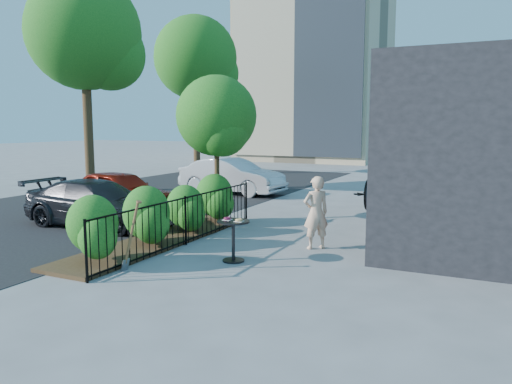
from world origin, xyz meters
The scene contains 14 objects.
ground centered at (0.00, 0.00, 0.00)m, with size 120.00×120.00×0.00m, color gray.
fence centered at (-1.50, 0.00, 0.56)m, with size 0.05×6.05×1.10m.
planting_bed centered at (-2.20, 0.00, 0.04)m, with size 1.30×6.00×0.08m, color #382616.
shrubs centered at (-2.10, 0.10, 0.70)m, with size 1.10×5.60×1.24m.
patio_tree centered at (-2.24, 2.76, 2.76)m, with size 2.20×2.20×3.94m.
street centered at (-7.00, 3.00, 0.00)m, with size 9.00×30.00×0.01m, color black.
street_tree_near centered at (-9.94, 5.96, 5.92)m, with size 4.40×4.40×8.28m.
street_tree_far centered at (-9.94, 13.96, 5.92)m, with size 4.40×4.40×8.28m.
cafe_table centered at (0.09, -0.74, 0.56)m, with size 0.64×0.64×0.86m.
woman centered at (1.21, 0.92, 0.79)m, with size 0.57×0.38×1.57m, color beige.
shovel centered at (-1.25, -2.16, 0.60)m, with size 0.46×0.18×1.36m.
car_red centered at (-5.65, 2.66, 0.65)m, with size 1.52×3.79×1.29m, color maroon.
car_silver centered at (-4.53, 7.82, 0.69)m, with size 1.46×4.19×1.38m, color #BCBCC1.
car_darkgrey centered at (-4.72, 0.74, 0.61)m, with size 1.70×4.19×1.22m, color black.
Camera 1 is at (4.57, -9.12, 2.65)m, focal length 35.00 mm.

